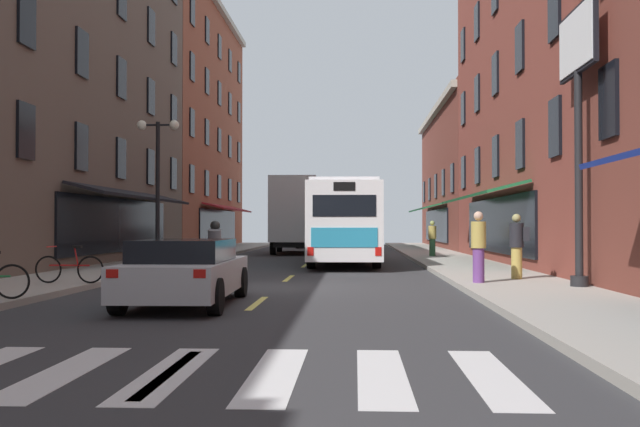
{
  "coord_description": "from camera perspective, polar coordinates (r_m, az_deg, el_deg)",
  "views": [
    {
      "loc": [
        1.93,
        -17.16,
        1.52
      ],
      "look_at": [
        0.59,
        9.26,
        1.99
      ],
      "focal_mm": 39.13,
      "sensor_mm": 36.0,
      "label": 1
    }
  ],
  "objects": [
    {
      "name": "street_lamp_twin",
      "position": [
        23.86,
        -13.13,
        2.25
      ],
      "size": [
        1.42,
        0.32,
        4.92
      ],
      "color": "black",
      "rests_on": "sidewalk_left"
    },
    {
      "name": "billboard_sign",
      "position": [
        17.34,
        20.35,
        10.38
      ],
      "size": [
        0.4,
        2.49,
        6.42
      ],
      "color": "black",
      "rests_on": "sidewalk_right"
    },
    {
      "name": "pedestrian_far",
      "position": [
        32.43,
        9.17,
        -1.99
      ],
      "size": [
        0.36,
        0.36,
        1.62
      ],
      "rotation": [
        0.0,
        0.0,
        2.12
      ],
      "color": "#33663F",
      "rests_on": "sidewalk_right"
    },
    {
      "name": "ground_plane",
      "position": [
        17.34,
        -3.53,
        -6.22
      ],
      "size": [
        34.8,
        80.0,
        0.1
      ],
      "primitive_type": "cube",
      "color": "#333335"
    },
    {
      "name": "pedestrian_mid",
      "position": [
        17.44,
        12.83,
        -2.6
      ],
      "size": [
        0.36,
        0.36,
        1.74
      ],
      "rotation": [
        0.0,
        0.0,
        3.78
      ],
      "color": "#66387F",
      "rests_on": "sidewalk_right"
    },
    {
      "name": "pedestrian_near",
      "position": [
        18.91,
        15.84,
        -2.45
      ],
      "size": [
        0.52,
        0.36,
        1.7
      ],
      "rotation": [
        0.0,
        0.0,
        1.4
      ],
      "color": "#B29947",
      "rests_on": "sidewalk_right"
    },
    {
      "name": "lane_centre_dashes",
      "position": [
        17.09,
        -3.62,
        -6.12
      ],
      "size": [
        0.14,
        73.9,
        0.01
      ],
      "color": "#DBCC4C",
      "rests_on": "ground"
    },
    {
      "name": "sidewalk_right",
      "position": [
        17.67,
        15.95,
        -5.7
      ],
      "size": [
        3.0,
        80.0,
        0.14
      ],
      "primitive_type": "cube",
      "color": "#A39E93",
      "rests_on": "ground"
    },
    {
      "name": "motorcycle_rider",
      "position": [
        18.35,
        -8.58,
        -3.55
      ],
      "size": [
        0.64,
        2.07,
        1.66
      ],
      "color": "black",
      "rests_on": "ground"
    },
    {
      "name": "sedan_mid",
      "position": [
        48.85,
        -0.71,
        -1.95
      ],
      "size": [
        2.06,
        4.83,
        1.43
      ],
      "color": "#515154",
      "rests_on": "ground"
    },
    {
      "name": "sedan_near",
      "position": [
        13.65,
        -10.92,
        -4.64
      ],
      "size": [
        1.98,
        4.51,
        1.26
      ],
      "color": "silver",
      "rests_on": "ground"
    },
    {
      "name": "transit_bus",
      "position": [
        28.09,
        1.91,
        -0.74
      ],
      "size": [
        2.83,
        11.17,
        3.16
      ],
      "color": "white",
      "rests_on": "ground"
    },
    {
      "name": "box_truck",
      "position": [
        38.48,
        -2.01,
        -0.19
      ],
      "size": [
        2.68,
        7.87,
        4.08
      ],
      "color": "#B21E19",
      "rests_on": "ground"
    },
    {
      "name": "sidewalk_left",
      "position": [
        18.92,
        -21.66,
        -5.35
      ],
      "size": [
        3.0,
        80.0,
        0.14
      ],
      "primitive_type": "cube",
      "color": "#A39E93",
      "rests_on": "ground"
    },
    {
      "name": "crosswalk_near",
      "position": [
        7.57,
        -12.22,
        -12.58
      ],
      "size": [
        7.1,
        2.8,
        0.01
      ],
      "color": "silver",
      "rests_on": "ground"
    },
    {
      "name": "bicycle_mid",
      "position": [
        17.91,
        -19.8,
        -4.23
      ],
      "size": [
        1.71,
        0.48,
        0.91
      ],
      "color": "black",
      "rests_on": "sidewalk_left"
    }
  ]
}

